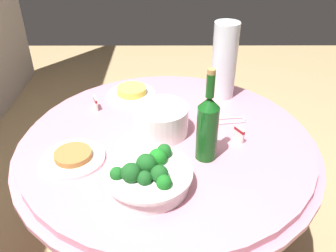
{
  "coord_description": "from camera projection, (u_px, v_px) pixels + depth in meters",
  "views": [
    {
      "loc": [
        -1.11,
        0.0,
        1.52
      ],
      "look_at": [
        0.0,
        0.0,
        0.79
      ],
      "focal_mm": 37.81,
      "sensor_mm": 36.0,
      "label": 1
    }
  ],
  "objects": [
    {
      "name": "buffet_table",
      "position": [
        168.0,
        205.0,
        1.56
      ],
      "size": [
        1.16,
        1.16,
        0.74
      ],
      "color": "maroon",
      "rests_on": "ground_plane"
    },
    {
      "name": "broccoli_bowl",
      "position": [
        149.0,
        176.0,
        1.1
      ],
      "size": [
        0.28,
        0.28,
        0.11
      ],
      "color": "white",
      "rests_on": "buffet_table"
    },
    {
      "name": "plate_stack",
      "position": [
        162.0,
        120.0,
        1.36
      ],
      "size": [
        0.21,
        0.21,
        0.11
      ],
      "color": "white",
      "rests_on": "buffet_table"
    },
    {
      "name": "wine_bottle",
      "position": [
        208.0,
        126.0,
        1.18
      ],
      "size": [
        0.07,
        0.07,
        0.34
      ],
      "color": "#124F17",
      "rests_on": "buffet_table"
    },
    {
      "name": "decorative_fruit_vase",
      "position": [
        224.0,
        65.0,
        1.56
      ],
      "size": [
        0.11,
        0.11,
        0.34
      ],
      "color": "silver",
      "rests_on": "buffet_table"
    },
    {
      "name": "serving_tongs",
      "position": [
        228.0,
        120.0,
        1.45
      ],
      "size": [
        0.06,
        0.17,
        0.01
      ],
      "color": "silver",
      "rests_on": "buffet_table"
    },
    {
      "name": "food_plate_fried_egg",
      "position": [
        132.0,
        92.0,
        1.63
      ],
      "size": [
        0.22,
        0.22,
        0.04
      ],
      "color": "white",
      "rests_on": "buffet_table"
    },
    {
      "name": "food_plate_peanuts",
      "position": [
        74.0,
        157.0,
        1.23
      ],
      "size": [
        0.22,
        0.22,
        0.03
      ],
      "color": "white",
      "rests_on": "buffet_table"
    },
    {
      "name": "label_placard_front",
      "position": [
        240.0,
        134.0,
        1.32
      ],
      "size": [
        0.05,
        0.03,
        0.05
      ],
      "color": "white",
      "rests_on": "buffet_table"
    },
    {
      "name": "label_placard_mid",
      "position": [
        96.0,
        103.0,
        1.52
      ],
      "size": [
        0.05,
        0.03,
        0.05
      ],
      "color": "white",
      "rests_on": "buffet_table"
    }
  ]
}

